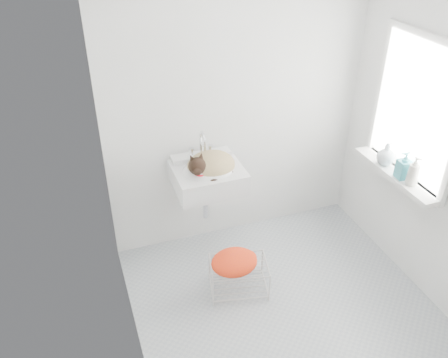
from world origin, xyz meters
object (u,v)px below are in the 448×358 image
object	(u,v)px
bottle_a	(410,185)
cat	(210,164)
bottle_b	(402,178)
sink	(208,168)
wire_rack	(239,275)
bottle_c	(384,164)

from	to	relation	value
bottle_a	cat	bearing A→B (deg)	151.85
bottle_b	bottle_a	bearing A→B (deg)	-90.00
sink	wire_rack	size ratio (longest dim) A/B	1.25
cat	bottle_b	world-z (taller)	cat
bottle_a	wire_rack	bearing A→B (deg)	170.05
bottle_b	sink	bearing A→B (deg)	155.06
sink	wire_rack	world-z (taller)	sink
wire_rack	bottle_c	world-z (taller)	bottle_c
sink	cat	xyz separation A→B (m)	(0.01, -0.02, 0.04)
cat	bottle_c	xyz separation A→B (m)	(1.33, -0.39, -0.04)
cat	bottle_b	xyz separation A→B (m)	(1.33, -0.61, -0.04)
wire_rack	cat	bearing A→B (deg)	97.45
bottle_c	bottle_b	bearing A→B (deg)	-90.00
cat	wire_rack	world-z (taller)	cat
wire_rack	bottle_b	xyz separation A→B (m)	(1.26, -0.12, 0.70)
wire_rack	bottle_b	world-z (taller)	bottle_b
sink	bottle_b	bearing A→B (deg)	-24.94
sink	bottle_c	size ratio (longest dim) A/B	2.96
bottle_c	cat	bearing A→B (deg)	163.64
cat	bottle_a	xyz separation A→B (m)	(1.33, -0.71, -0.04)
cat	wire_rack	xyz separation A→B (m)	(0.06, -0.49, -0.74)
bottle_a	bottle_b	bearing A→B (deg)	90.00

